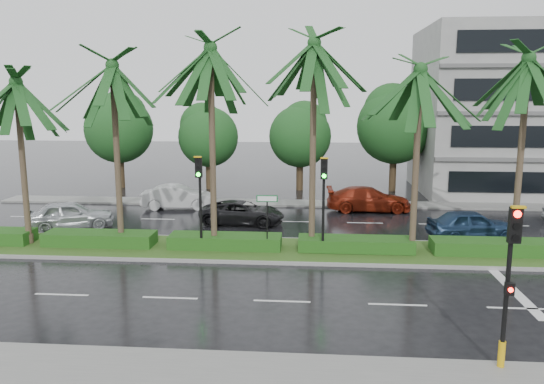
# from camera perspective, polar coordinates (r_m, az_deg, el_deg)

# --- Properties ---
(ground) EXTENTS (120.00, 120.00, 0.00)m
(ground) POSITION_cam_1_polar(r_m,az_deg,el_deg) (23.67, 1.81, -7.15)
(ground) COLOR black
(ground) RESTS_ON ground
(near_sidewalk) EXTENTS (40.00, 2.40, 0.12)m
(near_sidewalk) POSITION_cam_1_polar(r_m,az_deg,el_deg) (14.26, -0.26, -19.27)
(near_sidewalk) COLOR slate
(near_sidewalk) RESTS_ON ground
(far_sidewalk) EXTENTS (40.00, 2.00, 0.12)m
(far_sidewalk) POSITION_cam_1_polar(r_m,az_deg,el_deg) (35.28, 2.73, -1.22)
(far_sidewalk) COLOR slate
(far_sidewalk) RESTS_ON ground
(median) EXTENTS (36.00, 4.00, 0.15)m
(median) POSITION_cam_1_polar(r_m,az_deg,el_deg) (24.60, 1.92, -6.28)
(median) COLOR gray
(median) RESTS_ON ground
(hedge) EXTENTS (35.20, 1.40, 0.60)m
(hedge) POSITION_cam_1_polar(r_m,az_deg,el_deg) (24.50, 1.92, -5.45)
(hedge) COLOR #144012
(hedge) RESTS_ON median
(lane_markings) EXTENTS (34.00, 13.06, 0.01)m
(lane_markings) POSITION_cam_1_polar(r_m,az_deg,el_deg) (23.33, 9.29, -7.54)
(lane_markings) COLOR silver
(lane_markings) RESTS_ON ground
(palm_row) EXTENTS (26.30, 4.20, 10.02)m
(palm_row) POSITION_cam_1_polar(r_m,az_deg,el_deg) (23.70, -1.05, 12.31)
(palm_row) COLOR #433A26
(palm_row) RESTS_ON median
(signal_near) EXTENTS (0.34, 0.45, 4.36)m
(signal_near) POSITION_cam_1_polar(r_m,az_deg,el_deg) (14.80, 24.14, -8.71)
(signal_near) COLOR black
(signal_near) RESTS_ON near_sidewalk
(signal_median_left) EXTENTS (0.34, 0.42, 4.36)m
(signal_median_left) POSITION_cam_1_polar(r_m,az_deg,el_deg) (23.76, -7.80, 0.27)
(signal_median_left) COLOR black
(signal_median_left) RESTS_ON median
(signal_median_right) EXTENTS (0.34, 0.42, 4.36)m
(signal_median_right) POSITION_cam_1_polar(r_m,az_deg,el_deg) (23.23, 5.58, 0.08)
(signal_median_right) COLOR black
(signal_median_right) RESTS_ON median
(street_sign) EXTENTS (0.95, 0.09, 2.60)m
(street_sign) POSITION_cam_1_polar(r_m,az_deg,el_deg) (23.66, -0.53, -1.84)
(street_sign) COLOR black
(street_sign) RESTS_ON median
(bg_trees) EXTENTS (33.03, 5.57, 8.05)m
(bg_trees) POSITION_cam_1_polar(r_m,az_deg,el_deg) (40.23, 3.37, 6.88)
(bg_trees) COLOR #372C19
(bg_trees) RESTS_ON ground
(building) EXTENTS (16.00, 10.00, 12.00)m
(building) POSITION_cam_1_polar(r_m,az_deg,el_deg) (43.60, 26.24, 7.81)
(building) COLOR gray
(building) RESTS_ON ground
(car_silver) EXTENTS (3.45, 4.86, 1.54)m
(car_silver) POSITION_cam_1_polar(r_m,az_deg,el_deg) (30.64, -20.89, -2.31)
(car_silver) COLOR silver
(car_silver) RESTS_ON ground
(car_white) EXTENTS (2.09, 4.73, 1.51)m
(car_white) POSITION_cam_1_polar(r_m,az_deg,el_deg) (34.29, -10.06, -0.52)
(car_white) COLOR #BCBCBC
(car_white) RESTS_ON ground
(car_darkgrey) EXTENTS (2.43, 4.83, 1.31)m
(car_darkgrey) POSITION_cam_1_polar(r_m,az_deg,el_deg) (29.77, -3.22, -2.21)
(car_darkgrey) COLOR black
(car_darkgrey) RESTS_ON ground
(car_red) EXTENTS (2.31, 5.28, 1.51)m
(car_red) POSITION_cam_1_polar(r_m,az_deg,el_deg) (33.61, 10.34, -0.75)
(car_red) COLOR maroon
(car_red) RESTS_ON ground
(car_blue) EXTENTS (2.38, 4.55, 1.48)m
(car_blue) POSITION_cam_1_polar(r_m,az_deg,el_deg) (28.45, 20.67, -3.29)
(car_blue) COLOR navy
(car_blue) RESTS_ON ground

